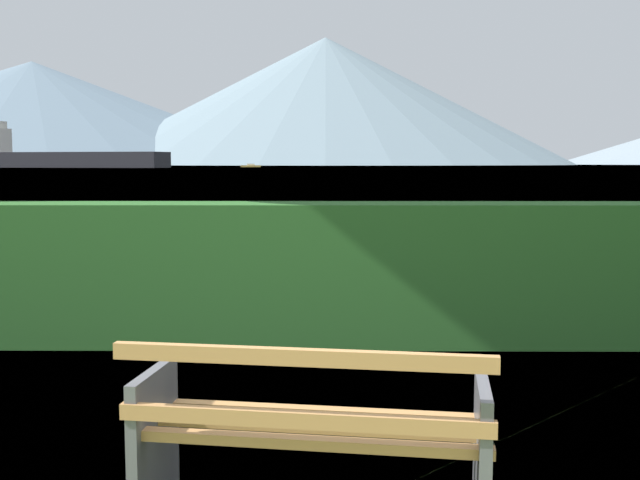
# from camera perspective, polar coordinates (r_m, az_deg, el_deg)

# --- Properties ---
(water_surface) EXTENTS (620.00, 620.00, 0.00)m
(water_surface) POSITION_cam_1_polar(r_m,az_deg,el_deg) (312.82, 0.40, 5.47)
(water_surface) COLOR #7A99A8
(water_surface) RESTS_ON ground_plane
(park_bench) EXTENTS (1.57, 0.78, 0.87)m
(park_bench) POSITION_cam_1_polar(r_m,az_deg,el_deg) (3.37, -0.66, -14.43)
(park_bench) COLOR #A0703F
(park_bench) RESTS_ON ground_plane
(hedge_row) EXTENTS (11.01, 0.70, 1.23)m
(hedge_row) POSITION_cam_1_polar(r_m,az_deg,el_deg) (6.79, -0.03, -2.45)
(hedge_row) COLOR #285B23
(hedge_row) RESTS_ON ground_plane
(cargo_ship_large) EXTENTS (74.76, 29.65, 14.41)m
(cargo_ship_large) POSITION_cam_1_polar(r_m,az_deg,el_deg) (252.33, -20.36, 5.95)
(cargo_ship_large) COLOR #232328
(cargo_ship_large) RESTS_ON water_surface
(tender_far) EXTENTS (6.66, 2.15, 1.14)m
(tender_far) POSITION_cam_1_polar(r_m,az_deg,el_deg) (259.68, -5.13, 5.47)
(tender_far) COLOR gold
(tender_far) RESTS_ON water_surface
(distant_hills) EXTENTS (853.78, 396.43, 88.94)m
(distant_hills) POSITION_cam_1_polar(r_m,az_deg,el_deg) (564.09, -5.74, 9.44)
(distant_hills) COLOR slate
(distant_hills) RESTS_ON ground_plane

